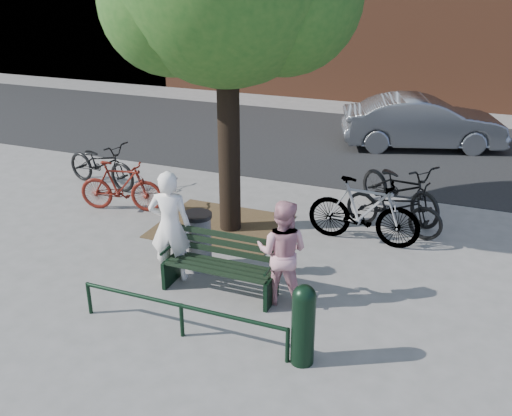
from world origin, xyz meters
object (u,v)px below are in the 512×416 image
at_px(bollard, 303,322).
at_px(bicycle_c, 394,207).
at_px(park_bench, 221,263).
at_px(parked_car, 423,122).
at_px(person_left, 170,226).
at_px(litter_bin, 198,241).
at_px(person_right, 282,252).

xyz_separation_m(bollard, bicycle_c, (0.42, 4.36, -0.09)).
bearing_deg(park_bench, parked_car, 77.75).
distance_m(park_bench, person_left, 1.00).
distance_m(park_bench, parked_car, 9.12).
relative_size(litter_bin, bicycle_c, 0.52).
distance_m(person_right, litter_bin, 1.70).
relative_size(park_bench, bicycle_c, 0.91).
distance_m(person_right, parked_car, 8.90).
height_order(person_right, parked_car, person_right).
relative_size(litter_bin, parked_car, 0.23).
bearing_deg(bollard, litter_bin, 143.49).
distance_m(park_bench, bollard, 2.06).
bearing_deg(litter_bin, parked_car, 72.83).
xyz_separation_m(park_bench, person_left, (-0.90, 0.07, 0.43)).
bearing_deg(park_bench, person_right, 4.28).
bearing_deg(bicycle_c, person_right, 173.35).
bearing_deg(person_right, bollard, 115.28).
bearing_deg(person_right, park_bench, 0.02).
xyz_separation_m(person_left, bollard, (2.57, -1.28, -0.31)).
bearing_deg(park_bench, litter_bin, 141.64).
relative_size(park_bench, person_left, 0.96).
bearing_deg(person_left, parked_car, -122.41).
xyz_separation_m(bollard, parked_car, (0.26, 10.12, 0.12)).
bearing_deg(parked_car, bollard, 160.66).
height_order(person_right, bicycle_c, person_right).
relative_size(park_bench, person_right, 1.08).
bearing_deg(bicycle_c, bollard, -171.82).
bearing_deg(bollard, park_bench, 144.25).
xyz_separation_m(park_bench, parked_car, (1.93, 8.91, 0.23)).
bearing_deg(parked_car, park_bench, 149.90).
bearing_deg(bollard, person_right, 119.54).
bearing_deg(bicycle_c, parked_car, 15.24).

